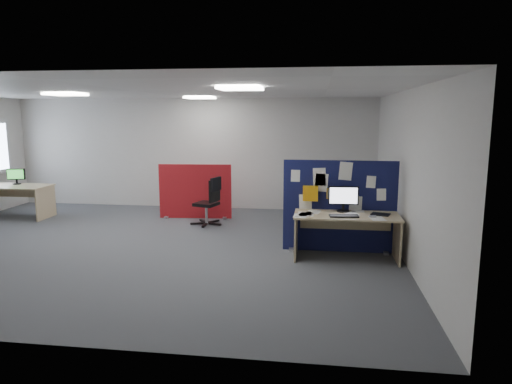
# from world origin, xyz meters

# --- Properties ---
(floor) EXTENTS (9.00, 9.00, 0.00)m
(floor) POSITION_xyz_m (0.00, 0.00, 0.00)
(floor) COLOR #4D5055
(floor) RESTS_ON ground
(ceiling) EXTENTS (9.00, 7.00, 0.02)m
(ceiling) POSITION_xyz_m (0.00, 0.00, 2.70)
(ceiling) COLOR white
(ceiling) RESTS_ON wall_back
(wall_back) EXTENTS (9.00, 0.02, 2.70)m
(wall_back) POSITION_xyz_m (0.00, 3.50, 1.35)
(wall_back) COLOR silver
(wall_back) RESTS_ON floor
(wall_right) EXTENTS (0.02, 7.00, 2.70)m
(wall_right) POSITION_xyz_m (4.50, 0.00, 1.35)
(wall_right) COLOR silver
(wall_right) RESTS_ON floor
(ceiling_lights) EXTENTS (4.10, 4.10, 0.04)m
(ceiling_lights) POSITION_xyz_m (0.33, 0.67, 2.67)
(ceiling_lights) COLOR white
(ceiling_lights) RESTS_ON ceiling
(navy_divider) EXTENTS (1.88, 0.30, 1.55)m
(navy_divider) POSITION_xyz_m (3.46, 0.16, 0.78)
(navy_divider) COLOR #0F103A
(navy_divider) RESTS_ON floor
(main_desk) EXTENTS (1.66, 0.74, 0.73)m
(main_desk) POSITION_xyz_m (3.58, -0.19, 0.56)
(main_desk) COLOR tan
(main_desk) RESTS_ON floor
(monitor_main) EXTENTS (0.48, 0.20, 0.42)m
(monitor_main) POSITION_xyz_m (3.53, -0.03, 0.97)
(monitor_main) COLOR black
(monitor_main) RESTS_ON main_desk
(keyboard) EXTENTS (0.47, 0.22, 0.02)m
(keyboard) POSITION_xyz_m (3.53, -0.40, 0.74)
(keyboard) COLOR black
(keyboard) RESTS_ON main_desk
(mouse) EXTENTS (0.11, 0.07, 0.03)m
(mouse) POSITION_xyz_m (3.97, -0.38, 0.74)
(mouse) COLOR #A7A7AC
(mouse) RESTS_ON main_desk
(paper_tray) EXTENTS (0.33, 0.30, 0.01)m
(paper_tray) POSITION_xyz_m (4.11, -0.18, 0.74)
(paper_tray) COLOR black
(paper_tray) RESTS_ON main_desk
(red_divider) EXTENTS (1.62, 0.30, 1.22)m
(red_divider) POSITION_xyz_m (0.40, 2.30, 0.60)
(red_divider) COLOR #A21414
(red_divider) RESTS_ON floor
(second_desk) EXTENTS (1.60, 0.80, 0.73)m
(second_desk) POSITION_xyz_m (-3.68, 1.85, 0.55)
(second_desk) COLOR tan
(second_desk) RESTS_ON floor
(monitor_second) EXTENTS (0.39, 0.18, 0.36)m
(monitor_second) POSITION_xyz_m (-3.71, 2.01, 0.93)
(monitor_second) COLOR black
(monitor_second) RESTS_ON second_desk
(office_chair) EXTENTS (0.67, 0.64, 1.01)m
(office_chair) POSITION_xyz_m (0.90, 1.67, 0.57)
(office_chair) COLOR black
(office_chair) RESTS_ON floor
(desk_papers) EXTENTS (1.42, 0.87, 0.00)m
(desk_papers) POSITION_xyz_m (3.32, -0.23, 0.73)
(desk_papers) COLOR white
(desk_papers) RESTS_ON main_desk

